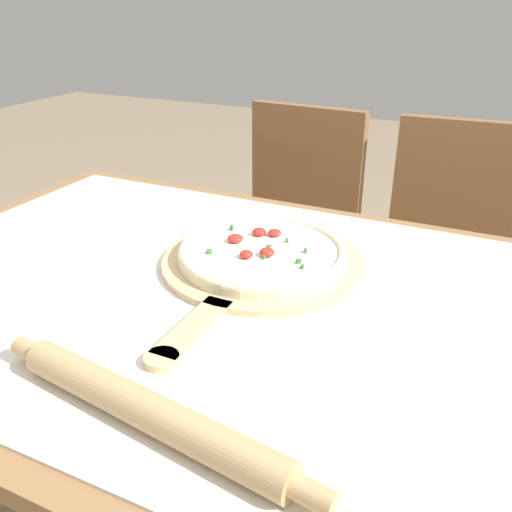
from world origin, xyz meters
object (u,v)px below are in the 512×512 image
at_px(chair_right, 448,256).
at_px(rolling_pin, 147,411).
at_px(pizza_peel, 259,265).
at_px(chair_left, 292,228).
at_px(pizza, 263,252).

bearing_deg(chair_right, rolling_pin, -104.16).
xyz_separation_m(rolling_pin, chair_right, (0.22, 1.12, -0.25)).
distance_m(pizza_peel, rolling_pin, 0.42).
height_order(pizza_peel, chair_left, chair_left).
relative_size(chair_left, chair_right, 1.00).
distance_m(pizza_peel, pizza, 0.03).
bearing_deg(pizza, rolling_pin, -82.97).
bearing_deg(chair_left, pizza_peel, -68.80).
bearing_deg(chair_right, pizza_peel, -114.43).
relative_size(pizza, chair_right, 0.36).
xyz_separation_m(pizza_peel, chair_left, (-0.21, 0.70, -0.23)).
relative_size(rolling_pin, chair_right, 0.54).
bearing_deg(pizza, chair_left, 106.87).
bearing_deg(rolling_pin, pizza, 97.03).
bearing_deg(pizza_peel, chair_left, 106.48).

